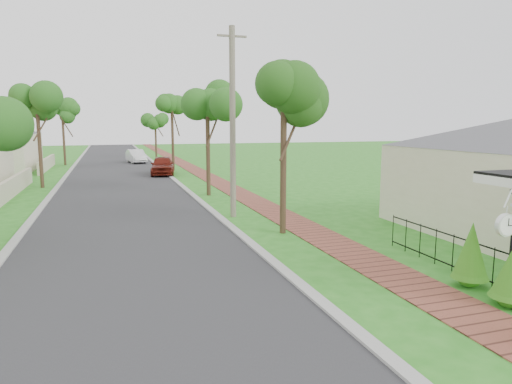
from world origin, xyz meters
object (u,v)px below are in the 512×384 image
station_clock (507,223)px  near_tree (284,102)px  utility_pole (233,123)px  parked_car_red (162,166)px  parked_car_white (136,156)px

station_clock → near_tree: bearing=100.4°
near_tree → utility_pole: bearing=105.7°
utility_pole → station_clock: 11.82m
parked_car_red → utility_pole: size_ratio=0.54×
parked_car_red → station_clock: 28.46m
near_tree → utility_pole: size_ratio=0.75×
utility_pole → station_clock: bearing=-78.0°
near_tree → parked_car_red: bearing=95.5°
parked_car_white → station_clock: station_clock is taller
near_tree → station_clock: 8.64m
near_tree → station_clock: (1.48, -8.09, -2.63)m
parked_car_white → near_tree: bearing=-93.1°
utility_pole → station_clock: size_ratio=7.17×
near_tree → station_clock: size_ratio=5.36×
parked_car_white → utility_pole: bearing=-94.3°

